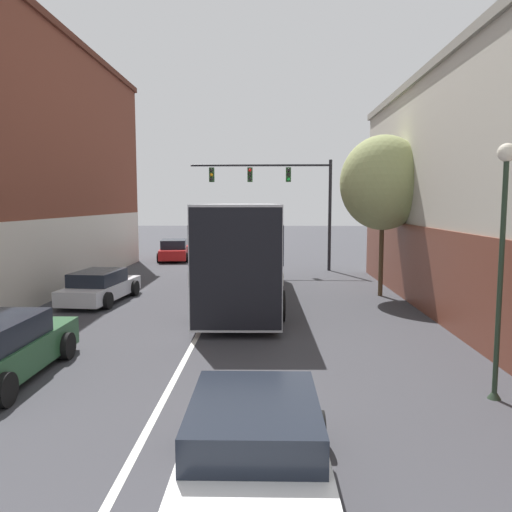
# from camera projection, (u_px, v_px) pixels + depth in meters

# --- Properties ---
(lane_center_line) EXTENTS (0.14, 41.73, 0.01)m
(lane_center_line) POSITION_uv_depth(u_px,v_px,m) (210.00, 311.00, 17.57)
(lane_center_line) COLOR silver
(lane_center_line) RESTS_ON ground_plane
(bus) EXTENTS (3.12, 12.32, 3.77)m
(bus) POSITION_uv_depth(u_px,v_px,m) (243.00, 246.00, 19.71)
(bus) COLOR #B7B7BC
(bus) RESTS_ON ground_plane
(hatchback_foreground) EXTENTS (2.15, 4.39, 1.22)m
(hatchback_foreground) POSITION_uv_depth(u_px,v_px,m) (254.00, 452.00, 6.48)
(hatchback_foreground) COLOR silver
(hatchback_foreground) RESTS_ON ground_plane
(parked_car_left_near) EXTENTS (2.23, 4.45, 1.22)m
(parked_car_left_near) POSITION_uv_depth(u_px,v_px,m) (100.00, 287.00, 19.26)
(parked_car_left_near) COLOR silver
(parked_car_left_near) RESTS_ON ground_plane
(parked_car_left_far) EXTENTS (2.40, 4.74, 1.38)m
(parked_car_left_far) POSITION_uv_depth(u_px,v_px,m) (174.00, 250.00, 33.29)
(parked_car_left_far) COLOR red
(parked_car_left_far) RESTS_ON ground_plane
(traffic_signal_gantry) EXTENTS (7.87, 0.36, 6.19)m
(traffic_signal_gantry) POSITION_uv_depth(u_px,v_px,m) (283.00, 188.00, 27.79)
(traffic_signal_gantry) COLOR black
(traffic_signal_gantry) RESTS_ON ground_plane
(street_lamp) EXTENTS (0.35, 0.35, 4.92)m
(street_lamp) POSITION_uv_depth(u_px,v_px,m) (502.00, 245.00, 9.44)
(street_lamp) COLOR #233323
(street_lamp) RESTS_ON ground_plane
(street_tree_near) EXTENTS (3.46, 3.11, 6.52)m
(street_tree_near) POSITION_uv_depth(u_px,v_px,m) (383.00, 183.00, 20.06)
(street_tree_near) COLOR #4C3823
(street_tree_near) RESTS_ON ground_plane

